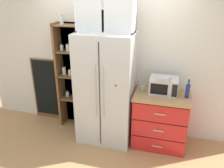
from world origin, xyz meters
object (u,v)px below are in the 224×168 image
(coffee_maker, at_px, (163,85))
(mug_sage, at_px, (142,89))
(microwave, at_px, (164,86))
(refrigerator, at_px, (106,89))
(bottle_cobalt, at_px, (188,90))
(chalkboard_menu, at_px, (47,89))

(coffee_maker, bearing_deg, mug_sage, 175.89)
(microwave, distance_m, coffee_maker, 0.05)
(microwave, distance_m, mug_sage, 0.34)
(microwave, bearing_deg, mug_sage, -176.80)
(refrigerator, xyz_separation_m, bottle_cobalt, (1.29, 0.02, 0.12))
(refrigerator, distance_m, chalkboard_menu, 1.39)
(coffee_maker, xyz_separation_m, chalkboard_menu, (-2.23, 0.28, -0.45))
(microwave, height_order, mug_sage, microwave)
(mug_sage, xyz_separation_m, chalkboard_menu, (-1.90, 0.25, -0.34))
(refrigerator, distance_m, bottle_cobalt, 1.29)
(microwave, bearing_deg, refrigerator, -174.58)
(microwave, height_order, coffee_maker, coffee_maker)
(microwave, relative_size, coffee_maker, 1.42)
(mug_sage, xyz_separation_m, bottle_cobalt, (0.70, -0.05, 0.08))
(coffee_maker, relative_size, mug_sage, 2.81)
(mug_sage, bearing_deg, bottle_cobalt, -4.04)
(chalkboard_menu, bearing_deg, microwave, -5.97)
(refrigerator, distance_m, mug_sage, 0.60)
(mug_sage, bearing_deg, coffee_maker, -4.11)
(microwave, relative_size, chalkboard_menu, 0.36)
(microwave, relative_size, mug_sage, 3.99)
(mug_sage, relative_size, chalkboard_menu, 0.09)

